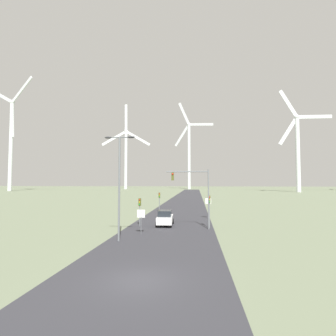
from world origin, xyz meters
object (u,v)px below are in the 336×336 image
(streetlamp, at_px, (119,175))
(car_approaching, at_px, (165,218))
(wind_turbine_center, at_px, (189,149))
(traffic_light_post_near_right, at_px, (209,204))
(traffic_light_post_mid_left, at_px, (159,198))
(wind_turbine_far_left, at_px, (11,136))
(wind_turbine_left, at_px, (126,153))
(traffic_light_post_near_left, at_px, (140,206))
(stop_sign_near, at_px, (141,217))
(wind_turbine_right, at_px, (298,145))
(traffic_light_mast_overhead, at_px, (194,186))
(stop_sign_far, at_px, (208,204))

(streetlamp, height_order, car_approaching, streetlamp)
(wind_turbine_center, bearing_deg, car_approaching, -89.50)
(streetlamp, xyz_separation_m, car_approaching, (3.12, 8.76, -5.02))
(traffic_light_post_near_right, relative_size, traffic_light_post_mid_left, 1.09)
(wind_turbine_far_left, xyz_separation_m, wind_turbine_left, (56.50, 48.01, -5.11))
(traffic_light_post_near_left, xyz_separation_m, traffic_light_post_mid_left, (0.30, 14.72, 0.06))
(traffic_light_post_near_left, distance_m, wind_turbine_center, 164.70)
(stop_sign_near, relative_size, wind_turbine_right, 0.04)
(traffic_light_post_mid_left, relative_size, traffic_light_mast_overhead, 0.51)
(streetlamp, relative_size, stop_sign_far, 3.23)
(stop_sign_near, bearing_deg, traffic_light_post_mid_left, 92.50)
(stop_sign_near, bearing_deg, wind_turbine_center, 89.86)
(stop_sign_near, bearing_deg, traffic_light_mast_overhead, 31.66)
(streetlamp, xyz_separation_m, wind_turbine_center, (1.70, 170.41, 23.47))
(stop_sign_near, distance_m, traffic_light_post_near_right, 8.29)
(stop_sign_near, xyz_separation_m, traffic_light_mast_overhead, (5.40, 3.33, 3.05))
(traffic_light_post_mid_left, bearing_deg, traffic_light_mast_overhead, -68.62)
(traffic_light_post_near_left, xyz_separation_m, car_approaching, (2.96, 0.82, -1.52))
(traffic_light_post_near_right, relative_size, wind_turbine_center, 0.06)
(stop_sign_near, xyz_separation_m, wind_turbine_center, (0.40, 167.01, 27.69))
(wind_turbine_far_left, relative_size, wind_turbine_center, 1.00)
(traffic_light_mast_overhead, height_order, wind_turbine_center, wind_turbine_center)
(wind_turbine_left, bearing_deg, traffic_light_post_near_right, -71.41)
(streetlamp, xyz_separation_m, traffic_light_post_near_left, (0.16, 7.94, -3.50))
(traffic_light_post_near_right, height_order, car_approaching, traffic_light_post_near_right)
(traffic_light_post_near_left, bearing_deg, car_approaching, 15.48)
(stop_sign_near, relative_size, wind_turbine_left, 0.04)
(traffic_light_post_mid_left, xyz_separation_m, traffic_light_mast_overhead, (6.24, -15.93, 2.26))
(car_approaching, height_order, wind_turbine_left, wind_turbine_left)
(traffic_light_post_near_left, bearing_deg, traffic_light_post_near_right, -2.64)
(car_approaching, relative_size, wind_turbine_left, 0.07)
(stop_sign_far, distance_m, wind_turbine_right, 117.87)
(streetlamp, bearing_deg, traffic_light_post_mid_left, 88.85)
(traffic_light_post_near_left, height_order, wind_turbine_right, wind_turbine_right)
(streetlamp, bearing_deg, wind_turbine_right, 63.41)
(traffic_light_mast_overhead, bearing_deg, wind_turbine_center, 91.75)
(traffic_light_post_mid_left, bearing_deg, wind_turbine_center, 89.52)
(traffic_light_mast_overhead, xyz_separation_m, wind_turbine_center, (-4.99, 163.68, 24.64))
(traffic_light_post_mid_left, xyz_separation_m, car_approaching, (2.66, -13.90, -1.59))
(streetlamp, distance_m, traffic_light_post_near_right, 11.75)
(wind_turbine_left, relative_size, wind_turbine_right, 1.17)
(streetlamp, xyz_separation_m, stop_sign_far, (8.62, 15.32, -3.89))
(streetlamp, relative_size, wind_turbine_left, 0.15)
(stop_sign_far, relative_size, traffic_light_post_near_right, 0.79)
(stop_sign_far, distance_m, wind_turbine_far_left, 155.12)
(traffic_light_post_mid_left, height_order, wind_turbine_left, wind_turbine_left)
(wind_turbine_far_left, bearing_deg, stop_sign_far, -43.36)
(traffic_light_post_mid_left, bearing_deg, car_approaching, -79.16)
(traffic_light_post_near_right, bearing_deg, streetlamp, -137.97)
(traffic_light_post_mid_left, relative_size, car_approaching, 0.81)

